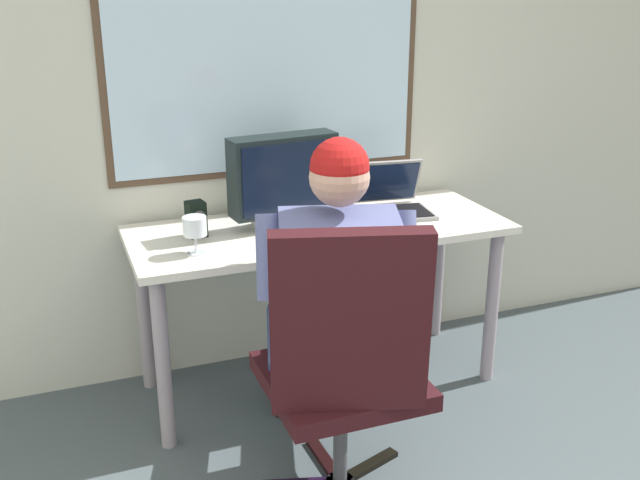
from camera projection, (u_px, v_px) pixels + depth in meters
wall_rear at (280, 80)px, 3.18m from camera, size 5.27×0.08×2.54m
desk at (320, 249)px, 3.10m from camera, size 1.56×0.61×0.73m
office_chair at (345, 358)px, 2.34m from camera, size 0.57×0.60×1.04m
person_seated at (334, 301)px, 2.58m from camera, size 0.65×0.88×1.25m
crt_monitor at (283, 177)px, 2.99m from camera, size 0.45×0.20×0.38m
laptop at (389, 199)px, 3.24m from camera, size 0.36×0.34×0.21m
wine_glass at (195, 228)px, 2.73m from camera, size 0.09×0.09×0.14m
desk_speaker at (196, 219)px, 2.92m from camera, size 0.08×0.09×0.14m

